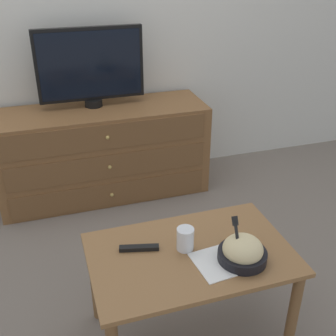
{
  "coord_description": "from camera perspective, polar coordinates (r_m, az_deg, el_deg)",
  "views": [
    {
      "loc": [
        -0.22,
        -2.79,
        1.53
      ],
      "look_at": [
        0.27,
        -1.25,
        0.67
      ],
      "focal_mm": 45.0,
      "sensor_mm": 36.0,
      "label": 1
    }
  ],
  "objects": [
    {
      "name": "coffee_table",
      "position": [
        1.75,
        3.04,
        -13.25
      ],
      "size": [
        0.8,
        0.51,
        0.45
      ],
      "color": "olive",
      "rests_on": "ground_plane"
    },
    {
      "name": "dresser",
      "position": [
        2.84,
        -8.73,
        2.14
      ],
      "size": [
        1.36,
        0.46,
        0.61
      ],
      "color": "brown",
      "rests_on": "ground_plane"
    },
    {
      "name": "drink_cup",
      "position": [
        1.69,
        2.35,
        -9.72
      ],
      "size": [
        0.07,
        0.07,
        0.09
      ],
      "color": "beige",
      "rests_on": "coffee_table"
    },
    {
      "name": "remote_control",
      "position": [
        1.71,
        -3.93,
        -10.75
      ],
      "size": [
        0.16,
        0.06,
        0.02
      ],
      "color": "black",
      "rests_on": "coffee_table"
    },
    {
      "name": "takeout_bowl",
      "position": [
        1.66,
        10.07,
        -11.07
      ],
      "size": [
        0.19,
        0.19,
        0.17
      ],
      "color": "black",
      "rests_on": "coffee_table"
    },
    {
      "name": "tv",
      "position": [
        2.72,
        -10.48,
        13.44
      ],
      "size": [
        0.67,
        0.11,
        0.49
      ],
      "color": "black",
      "rests_on": "dresser"
    },
    {
      "name": "ground_plane",
      "position": [
        3.19,
        -11.42,
        -1.21
      ],
      "size": [
        12.0,
        12.0,
        0.0
      ],
      "primitive_type": "plane",
      "color": "#70665B"
    },
    {
      "name": "napkin",
      "position": [
        1.66,
        6.96,
        -12.55
      ],
      "size": [
        0.2,
        0.2,
        0.0
      ],
      "color": "white",
      "rests_on": "coffee_table"
    }
  ]
}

